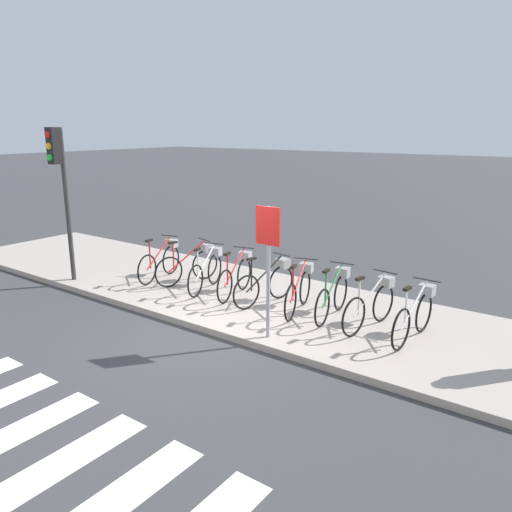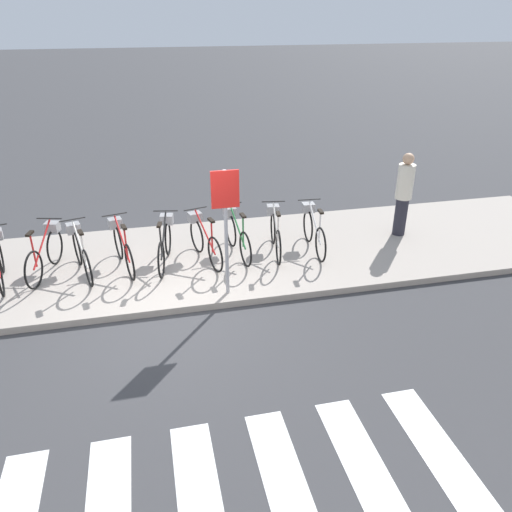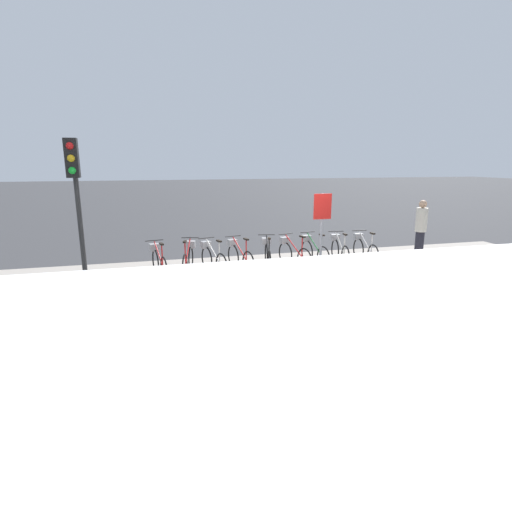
% 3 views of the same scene
% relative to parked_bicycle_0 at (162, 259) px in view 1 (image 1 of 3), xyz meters
% --- Properties ---
extents(ground_plane, '(120.00, 120.00, 0.00)m').
position_rel_parked_bicycle_0_xyz_m(ground_plane, '(2.85, -1.60, -0.55)').
color(ground_plane, '#38383A').
extents(sidewalk, '(17.73, 3.48, 0.12)m').
position_rel_parked_bicycle_0_xyz_m(sidewalk, '(2.85, 0.14, -0.49)').
color(sidewalk, '#9E9389').
rests_on(sidewalk, ground_plane).
extents(parked_bicycle_0, '(0.50, 1.57, 0.98)m').
position_rel_parked_bicycle_0_xyz_m(parked_bicycle_0, '(0.00, 0.00, 0.00)').
color(parked_bicycle_0, black).
rests_on(parked_bicycle_0, sidewalk).
extents(parked_bicycle_1, '(0.56, 1.55, 0.98)m').
position_rel_parked_bicycle_0_xyz_m(parked_bicycle_1, '(0.76, 0.15, 0.00)').
color(parked_bicycle_1, black).
rests_on(parked_bicycle_1, sidewalk).
extents(parked_bicycle_2, '(0.58, 1.54, 0.98)m').
position_rel_parked_bicycle_0_xyz_m(parked_bicycle_2, '(1.36, 0.00, 0.00)').
color(parked_bicycle_2, black).
rests_on(parked_bicycle_2, sidewalk).
extents(parked_bicycle_3, '(0.54, 1.56, 0.98)m').
position_rel_parked_bicycle_0_xyz_m(parked_bicycle_3, '(2.09, 0.08, 0.00)').
color(parked_bicycle_3, black).
rests_on(parked_bicycle_3, sidewalk).
extents(parked_bicycle_4, '(0.48, 1.57, 0.98)m').
position_rel_parked_bicycle_0_xyz_m(parked_bicycle_4, '(2.87, 0.05, 0.00)').
color(parked_bicycle_4, black).
rests_on(parked_bicycle_4, sidewalk).
extents(parked_bicycle_5, '(0.56, 1.55, 0.98)m').
position_rel_parked_bicycle_0_xyz_m(parked_bicycle_5, '(3.59, 0.05, 0.00)').
color(parked_bicycle_5, black).
rests_on(parked_bicycle_5, sidewalk).
extents(parked_bicycle_6, '(0.46, 1.59, 0.98)m').
position_rel_parked_bicycle_0_xyz_m(parked_bicycle_6, '(4.24, 0.16, 0.00)').
color(parked_bicycle_6, black).
rests_on(parked_bicycle_6, sidewalk).
extents(parked_bicycle_7, '(0.46, 1.58, 0.98)m').
position_rel_parked_bicycle_0_xyz_m(parked_bicycle_7, '(5.00, 0.09, 0.00)').
color(parked_bicycle_7, black).
rests_on(parked_bicycle_7, sidewalk).
extents(parked_bicycle_8, '(0.46, 1.59, 0.98)m').
position_rel_parked_bicycle_0_xyz_m(parked_bicycle_8, '(5.76, 0.04, 0.00)').
color(parked_bicycle_8, black).
rests_on(parked_bicycle_8, sidewalk).
extents(traffic_light, '(0.24, 0.40, 3.32)m').
position_rel_parked_bicycle_0_xyz_m(traffic_light, '(-1.53, -1.36, 1.96)').
color(traffic_light, '#2D2D2D').
rests_on(traffic_light, sidewalk).
extents(sign_post, '(0.44, 0.07, 2.15)m').
position_rel_parked_bicycle_0_xyz_m(sign_post, '(3.81, -1.31, 1.03)').
color(sign_post, '#99999E').
rests_on(sign_post, sidewalk).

